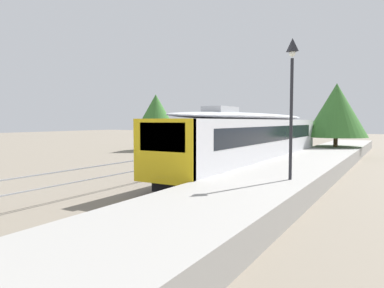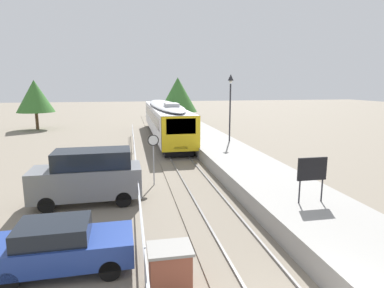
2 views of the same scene
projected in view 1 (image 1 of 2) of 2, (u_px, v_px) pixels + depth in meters
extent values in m
plane|color=slate|center=(165.00, 179.00, 19.32)|extent=(160.00, 160.00, 0.00)
cube|color=slate|center=(215.00, 183.00, 17.81)|extent=(3.20, 60.00, 0.06)
cube|color=slate|center=(202.00, 181.00, 18.17)|extent=(0.08, 60.00, 0.08)
cube|color=slate|center=(228.00, 183.00, 17.44)|extent=(0.08, 60.00, 0.08)
cube|color=silver|center=(256.00, 140.00, 22.69)|extent=(2.80, 20.70, 2.55)
cube|color=yellow|center=(164.00, 151.00, 13.87)|extent=(2.80, 0.24, 2.55)
cube|color=black|center=(162.00, 137.00, 13.76)|extent=(2.13, 0.08, 1.12)
cube|color=black|center=(256.00, 133.00, 22.66)|extent=(2.82, 17.39, 0.92)
ellipsoid|color=#B2B5BA|center=(256.00, 117.00, 22.60)|extent=(2.69, 19.87, 0.44)
cube|color=#B2B5BA|center=(221.00, 110.00, 18.12)|extent=(1.10, 2.20, 0.36)
cube|color=#EAE5C6|center=(163.00, 177.00, 13.87)|extent=(1.00, 0.10, 0.20)
cube|color=black|center=(193.00, 182.00, 15.95)|extent=(2.24, 3.20, 0.55)
cube|color=black|center=(289.00, 154.00, 29.63)|extent=(2.24, 3.20, 0.55)
cube|color=#999691|center=(279.00, 180.00, 16.14)|extent=(3.90, 60.00, 0.90)
cylinder|color=#232328|center=(291.00, 120.00, 13.51)|extent=(0.12, 0.12, 4.60)
pyramid|color=#232328|center=(292.00, 45.00, 13.33)|extent=(0.34, 0.34, 0.50)
sphere|color=silver|center=(292.00, 53.00, 13.35)|extent=(0.24, 0.24, 0.24)
cylinder|color=#9EA0A5|center=(150.00, 169.00, 18.57)|extent=(0.06, 0.06, 1.25)
cylinder|color=#9EA0A5|center=(223.00, 155.00, 26.32)|extent=(0.06, 0.06, 1.25)
cylinder|color=brown|center=(156.00, 140.00, 38.26)|extent=(0.36, 0.36, 2.13)
cone|color=#38702D|center=(156.00, 112.00, 38.06)|extent=(4.39, 4.39, 3.86)
cylinder|color=brown|center=(335.00, 147.00, 31.15)|extent=(0.36, 0.36, 1.74)
cone|color=#38702D|center=(336.00, 110.00, 30.95)|extent=(5.26, 5.26, 4.67)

